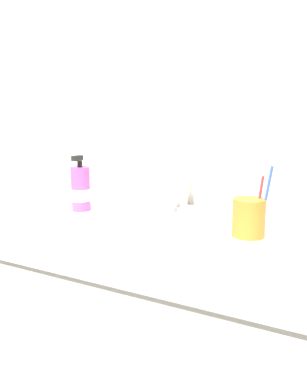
{
  "coord_description": "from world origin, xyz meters",
  "views": [
    {
      "loc": [
        0.55,
        -0.94,
        1.15
      ],
      "look_at": [
        0.02,
        0.04,
        0.92
      ],
      "focal_mm": 37.15,
      "sensor_mm": 36.0,
      "label": 1
    }
  ],
  "objects_px": {
    "toothbrush_red": "(260,196)",
    "soap_dispenser": "(81,189)",
    "faucet": "(177,190)",
    "toothbrush_cup": "(249,218)",
    "toothbrush_blue": "(267,192)"
  },
  "relations": [
    {
      "from": "toothbrush_red",
      "to": "soap_dispenser",
      "type": "distance_m",
      "value": 0.58
    },
    {
      "from": "faucet",
      "to": "soap_dispenser",
      "type": "xyz_separation_m",
      "value": [
        -0.28,
        -0.14,
        0.0
      ]
    },
    {
      "from": "toothbrush_cup",
      "to": "toothbrush_blue",
      "type": "distance_m",
      "value": 0.08
    },
    {
      "from": "soap_dispenser",
      "to": "faucet",
      "type": "bearing_deg",
      "value": 26.75
    },
    {
      "from": "toothbrush_cup",
      "to": "soap_dispenser",
      "type": "height_order",
      "value": "soap_dispenser"
    },
    {
      "from": "soap_dispenser",
      "to": "toothbrush_red",
      "type": "bearing_deg",
      "value": 0.53
    },
    {
      "from": "toothbrush_blue",
      "to": "soap_dispenser",
      "type": "distance_m",
      "value": 0.6
    },
    {
      "from": "toothbrush_cup",
      "to": "soap_dispenser",
      "type": "distance_m",
      "value": 0.56
    },
    {
      "from": "toothbrush_cup",
      "to": "faucet",
      "type": "bearing_deg",
      "value": 150.11
    },
    {
      "from": "soap_dispenser",
      "to": "toothbrush_blue",
      "type": "bearing_deg",
      "value": -1.13
    },
    {
      "from": "toothbrush_blue",
      "to": "soap_dispenser",
      "type": "height_order",
      "value": "toothbrush_blue"
    },
    {
      "from": "toothbrush_red",
      "to": "soap_dispenser",
      "type": "height_order",
      "value": "same"
    },
    {
      "from": "faucet",
      "to": "toothbrush_red",
      "type": "xyz_separation_m",
      "value": [
        0.3,
        -0.13,
        0.04
      ]
    },
    {
      "from": "toothbrush_cup",
      "to": "toothbrush_red",
      "type": "xyz_separation_m",
      "value": [
        0.02,
        0.02,
        0.05
      ]
    },
    {
      "from": "faucet",
      "to": "soap_dispenser",
      "type": "relative_size",
      "value": 0.98
    }
  ]
}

